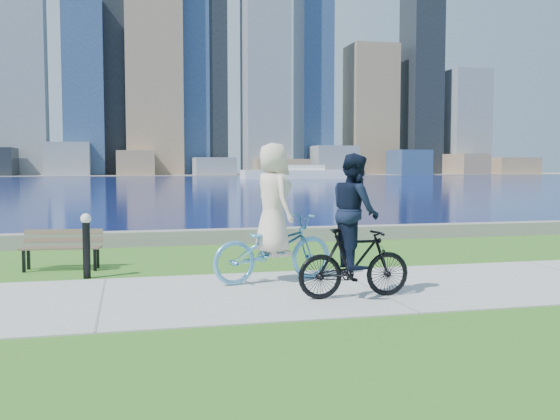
% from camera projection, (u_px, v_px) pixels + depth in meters
% --- Properties ---
extents(ground, '(320.00, 320.00, 0.00)m').
position_uv_depth(ground, '(368.00, 289.00, 9.69)').
color(ground, '#2D651A').
rests_on(ground, ground).
extents(concrete_path, '(80.00, 3.50, 0.02)m').
position_uv_depth(concrete_path, '(368.00, 288.00, 9.69)').
color(concrete_path, '#A4A59F').
rests_on(concrete_path, ground).
extents(seawall, '(90.00, 0.50, 0.35)m').
position_uv_depth(seawall, '(276.00, 235.00, 15.69)').
color(seawall, slate).
rests_on(seawall, ground).
extents(bay_water, '(320.00, 131.00, 0.01)m').
position_uv_depth(bay_water, '(157.00, 181.00, 79.46)').
color(bay_water, '#0C1752').
rests_on(bay_water, ground).
extents(far_shore, '(320.00, 30.00, 0.12)m').
position_uv_depth(far_shore, '(144.00, 175.00, 135.65)').
color(far_shore, gray).
rests_on(far_shore, ground).
extents(city_skyline, '(175.23, 23.99, 76.00)m').
position_uv_depth(city_skyline, '(138.00, 56.00, 133.57)').
color(city_skyline, navy).
rests_on(city_skyline, ground).
extents(ferry_far, '(15.79, 4.51, 2.14)m').
position_uv_depth(ferry_far, '(294.00, 173.00, 95.13)').
color(ferry_far, white).
rests_on(ferry_far, ground).
extents(park_bench, '(1.46, 0.64, 0.73)m').
position_uv_depth(park_bench, '(62.00, 245.00, 11.45)').
color(park_bench, black).
rests_on(park_bench, ground).
extents(bollard_lamp, '(0.18, 0.18, 1.11)m').
position_uv_depth(bollard_lamp, '(86.00, 241.00, 10.53)').
color(bollard_lamp, black).
rests_on(bollard_lamp, ground).
extents(cyclist_woman, '(1.17, 2.20, 2.26)m').
position_uv_depth(cyclist_woman, '(273.00, 230.00, 10.12)').
color(cyclist_woman, '#59AAD8').
rests_on(cyclist_woman, ground).
extents(cyclist_man, '(0.61, 1.66, 2.07)m').
position_uv_depth(cyclist_man, '(355.00, 237.00, 8.87)').
color(cyclist_man, black).
rests_on(cyclist_man, ground).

